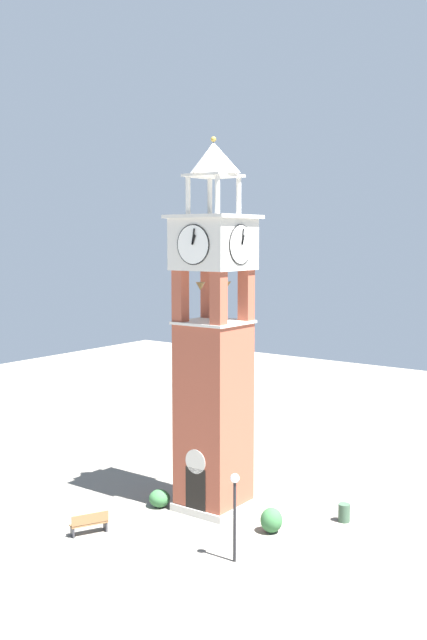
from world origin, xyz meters
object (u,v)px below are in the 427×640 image
(park_bench, at_px, (89,523))
(lamp_post, at_px, (235,500))
(clock_tower, at_px, (213,359))
(trash_bin, at_px, (344,513))

(park_bench, relative_size, lamp_post, 0.47)
(clock_tower, xyz_separation_m, park_bench, (-2.42, -5.53, -6.52))
(park_bench, height_order, trash_bin, park_bench)
(clock_tower, distance_m, lamp_post, 7.26)
(park_bench, bearing_deg, clock_tower, 66.35)
(clock_tower, bearing_deg, park_bench, -113.65)
(clock_tower, bearing_deg, trash_bin, 20.92)
(lamp_post, bearing_deg, park_bench, -166.75)
(park_bench, xyz_separation_m, trash_bin, (8.00, 7.66, -0.08))
(park_bench, relative_size, trash_bin, 2.04)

